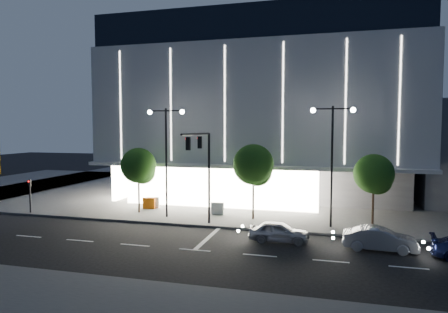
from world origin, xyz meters
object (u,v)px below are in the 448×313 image
car_second (380,239)px  barrier_d (217,208)px  street_lamp_east (332,148)px  barrier_a (149,203)px  barrier_b (153,203)px  tree_mid (254,167)px  tree_left (139,168)px  street_lamp_west (166,146)px  car_lead (279,232)px  tree_right (374,176)px  traffic_mast (203,161)px  ped_signal_far (30,193)px

car_second → barrier_d: 13.78m
street_lamp_east → barrier_a: street_lamp_east is taller
barrier_a → barrier_b: 0.45m
tree_mid → barrier_d: 4.99m
barrier_b → barrier_d: same height
street_lamp_east → tree_left: bearing=176.3°
street_lamp_west → car_lead: size_ratio=2.30×
tree_mid → barrier_b: size_ratio=5.59×
car_lead → barrier_a: car_lead is taller
tree_right → car_lead: size_ratio=1.41×
traffic_mast → tree_right: size_ratio=1.28×
barrier_b → barrier_a: bearing=-131.3°
street_lamp_west → barrier_b: 6.63m
tree_right → barrier_b: bearing=174.0°
tree_right → barrier_a: tree_right is taller
traffic_mast → barrier_a: traffic_mast is taller
tree_left → barrier_a: bearing=85.1°
car_second → street_lamp_east: bearing=34.4°
tree_left → barrier_a: 3.74m
barrier_a → street_lamp_east: bearing=-15.5°
tree_left → car_second: tree_left is taller
street_lamp_east → tree_right: bearing=18.6°
car_lead → barrier_b: size_ratio=3.56×
car_second → barrier_a: bearing=71.9°
barrier_b → tree_right: bearing=-18.9°
barrier_a → car_lead: bearing=-35.5°
ped_signal_far → car_lead: ped_signal_far is taller
street_lamp_east → tree_right: size_ratio=1.63×
ped_signal_far → car_lead: bearing=-7.7°
traffic_mast → barrier_d: traffic_mast is taller
street_lamp_west → tree_right: size_ratio=1.63×
tree_left → traffic_mast: bearing=-27.8°
ped_signal_far → tree_right: size_ratio=0.54×
street_lamp_west → car_second: (15.85, -4.72, -5.25)m
car_second → traffic_mast: bearing=83.5°
ped_signal_far → barrier_b: bearing=25.6°
traffic_mast → tree_mid: size_ratio=1.15×
street_lamp_east → ped_signal_far: street_lamp_east is taller
tree_mid → barrier_a: bearing=170.9°
car_second → tree_left: bearing=76.3°
tree_left → barrier_a: (0.14, 1.58, -3.38)m
car_lead → ped_signal_far: bearing=80.6°
street_lamp_east → car_lead: bearing=-126.3°
traffic_mast → tree_right: bearing=17.0°
ped_signal_far → car_second: 28.06m
car_lead → barrier_a: size_ratio=3.56×
car_second → barrier_a: 20.07m
street_lamp_east → barrier_a: 16.90m
tree_right → barrier_d: 12.70m
tree_right → barrier_b: (-18.65, 1.97, -3.23)m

